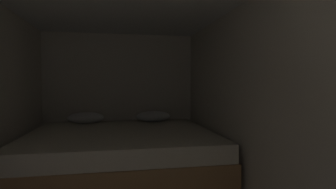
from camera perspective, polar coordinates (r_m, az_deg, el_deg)
wall_back at (r=4.54m, az=-10.08°, el=-1.00°), size 2.50×0.05×2.14m
wall_right at (r=2.46m, az=20.69°, el=-3.81°), size 0.05×4.84×2.14m
bed at (r=3.59m, az=-9.78°, el=-13.22°), size 2.28×2.02×0.90m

